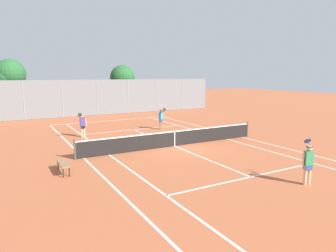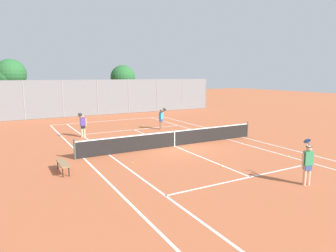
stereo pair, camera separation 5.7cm
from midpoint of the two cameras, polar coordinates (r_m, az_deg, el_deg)
ground_plane at (r=18.33m, az=1.34°, el=-3.87°), size 120.00×120.00×0.00m
court_line_markings at (r=18.32m, az=1.34°, el=-3.86°), size 11.10×23.90×0.01m
tennis_net at (r=18.21m, az=1.35°, el=-2.32°), size 12.00×0.10×1.07m
player_near_side at (r=13.02m, az=25.18°, el=-6.27°), size 0.83×0.69×1.77m
player_far_left at (r=21.61m, az=-15.86°, el=0.35°), size 0.67×0.73×1.77m
player_far_right at (r=23.83m, az=-1.21°, el=1.56°), size 0.43×0.90×1.77m
loose_tennis_ball_0 at (r=14.95m, az=-6.64°, el=-6.96°), size 0.07×0.07×0.07m
loose_tennis_ball_2 at (r=25.34m, az=-4.64°, el=-0.02°), size 0.07×0.07×0.07m
loose_tennis_ball_3 at (r=20.21m, az=-13.48°, el=-2.76°), size 0.07×0.07×0.07m
loose_tennis_ball_4 at (r=14.47m, az=10.36°, el=-7.62°), size 0.07×0.07×0.07m
loose_tennis_ball_5 at (r=17.38m, az=22.04°, el=-5.24°), size 0.07×0.07×0.07m
courtside_bench at (r=14.17m, az=-19.28°, el=-6.80°), size 0.36×1.50×0.47m
back_fence at (r=33.05m, az=-13.24°, el=5.31°), size 28.61×0.08×3.83m
tree_behind_left at (r=34.35m, az=-27.91°, el=8.58°), size 3.06×2.97×5.89m
tree_behind_right at (r=36.18m, az=-8.57°, el=8.97°), size 2.93×2.93×5.45m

